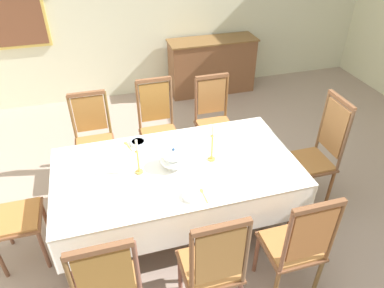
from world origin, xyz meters
The scene contains 18 objects.
ground centered at (0.00, 0.00, -0.02)m, with size 8.15×5.75×0.04m, color #A28C7E.
dining_table centered at (0.00, -0.21, 0.69)m, with size 2.22×1.17×0.76m.
tablecloth centered at (0.00, -0.21, 0.66)m, with size 2.24×1.19×0.39m.
chair_north_a centered at (-0.72, 0.78, 0.56)m, with size 0.44×0.42×1.07m.
chair_south_b centered at (0.02, -1.20, 0.59)m, with size 0.44×0.42×1.15m.
chair_north_b centered at (0.02, 0.78, 0.59)m, with size 0.44×0.42×1.14m.
chair_south_c centered at (0.71, -1.20, 0.58)m, with size 0.44×0.42×1.13m.
chair_north_c centered at (0.71, 0.78, 0.57)m, with size 0.44×0.42×1.09m.
chair_head_west centered at (-1.52, -0.21, 0.60)m, with size 0.42×0.44×1.19m.
chair_head_east centered at (1.52, -0.21, 0.61)m, with size 0.42×0.44×1.22m.
soup_tureen centered at (-0.02, -0.21, 0.86)m, with size 0.25×0.25×0.20m.
candlestick_west centered at (-0.34, -0.21, 0.90)m, with size 0.07×0.07×0.35m.
candlestick_east centered at (0.34, -0.21, 0.92)m, with size 0.07×0.07×0.39m.
bowl_near_left centered at (0.02, -0.65, 0.78)m, with size 0.15×0.15×0.03m.
bowl_near_right centered at (-0.28, 0.23, 0.78)m, with size 0.15×0.15×0.03m.
spoon_primary centered at (0.12, -0.62, 0.77)m, with size 0.03×0.18×0.01m.
spoon_secondary centered at (-0.40, 0.26, 0.77)m, with size 0.06×0.17×0.01m.
sideboard centered at (1.30, 2.60, 0.45)m, with size 1.44×0.48×0.90m.
Camera 1 is at (-0.57, -2.72, 2.82)m, focal length 33.40 mm.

